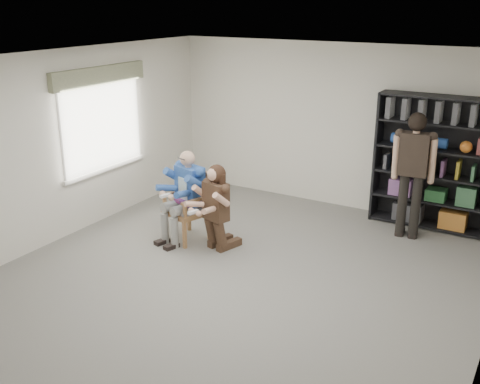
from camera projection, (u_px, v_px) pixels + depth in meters
The scene contains 8 objects.
room_shell at pixel (229, 181), 6.71m from camera, with size 6.00×7.00×2.80m, color silver, non-canonical shape.
floor at pixel (230, 285), 7.17m from camera, with size 6.00×7.00×0.01m, color slate.
window_left at pixel (103, 121), 8.85m from camera, with size 0.16×2.00×1.75m, color silver, non-canonical shape.
armchair at pixel (186, 206), 8.38m from camera, with size 0.62×0.60×1.07m, color #96603D, non-canonical shape.
seated_man at pixel (186, 196), 8.32m from camera, with size 0.60×0.83×1.39m, color #20498D, non-canonical shape.
kneeling_woman at pixel (214, 209), 7.97m from camera, with size 0.53×0.85×1.27m, color #3C291E, non-canonical shape.
bookshelf at pixel (433, 163), 8.68m from camera, with size 1.80×0.38×2.10m, color black, non-canonical shape.
standing_man at pixel (412, 177), 8.32m from camera, with size 0.59×0.33×1.91m, color black, non-canonical shape.
Camera 1 is at (3.34, -5.44, 3.48)m, focal length 42.00 mm.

